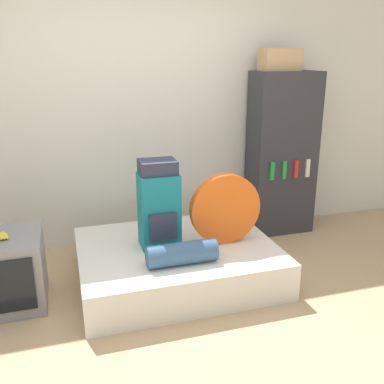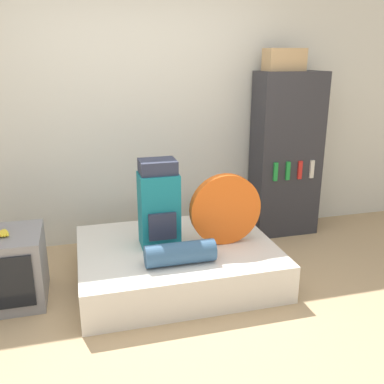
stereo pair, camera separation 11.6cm
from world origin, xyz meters
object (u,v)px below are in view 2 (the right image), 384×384
at_px(tent_bag, 225,209).
at_px(cardboard_box, 284,60).
at_px(sleeping_roll, 180,253).
at_px(backpack, 159,205).
at_px(bookshelf, 286,155).
at_px(television, 5,268).

relative_size(tent_bag, cardboard_box, 1.58).
xyz_separation_m(sleeping_roll, cardboard_box, (1.29, 1.07, 1.38)).
bearing_deg(backpack, cardboard_box, 26.46).
distance_m(backpack, tent_bag, 0.55).
height_order(tent_bag, bookshelf, bookshelf).
bearing_deg(cardboard_box, tent_bag, -136.81).
xyz_separation_m(tent_bag, sleeping_roll, (-0.45, -0.27, -0.21)).
bearing_deg(cardboard_box, backpack, -153.54).
bearing_deg(bookshelf, cardboard_box, 174.86).
bearing_deg(tent_bag, bookshelf, 40.27).
bearing_deg(television, backpack, 2.60).
bearing_deg(television, bookshelf, 15.42).
distance_m(backpack, bookshelf, 1.62).
bearing_deg(sleeping_roll, backpack, 102.43).
distance_m(tent_bag, cardboard_box, 1.65).
xyz_separation_m(tent_bag, cardboard_box, (0.85, 0.79, 1.17)).
relative_size(tent_bag, television, 1.05).
height_order(backpack, bookshelf, bookshelf).
xyz_separation_m(tent_bag, bookshelf, (0.93, 0.79, 0.23)).
distance_m(tent_bag, sleeping_roll, 0.57).
relative_size(sleeping_roll, cardboard_box, 1.41).
distance_m(bookshelf, cardboard_box, 0.94).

